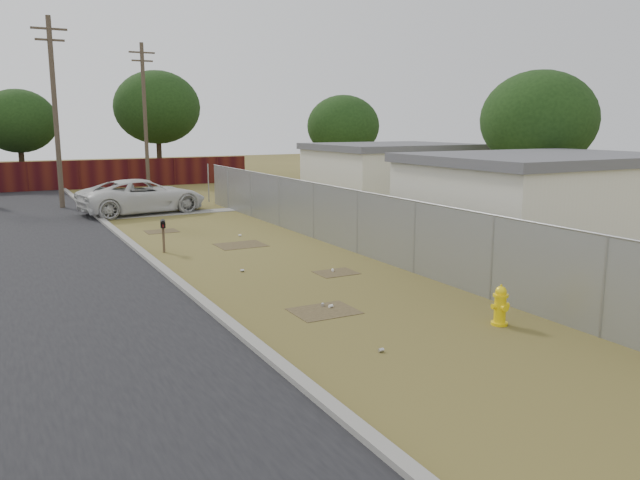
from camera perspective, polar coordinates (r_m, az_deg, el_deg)
ground at (r=18.51m, az=-4.81°, el=-2.14°), size 120.00×120.00×0.00m
street at (r=25.00m, az=-26.88°, el=0.12°), size 15.10×60.00×0.12m
chainlink_fence at (r=20.64m, az=2.00°, el=1.47°), size 0.10×27.06×2.02m
privacy_fence at (r=41.75m, az=-26.57°, el=5.15°), size 30.00×0.12×1.80m
utility_poles at (r=37.44m, az=-23.21°, el=10.73°), size 12.60×8.24×9.00m
houses at (r=26.04m, az=12.32°, el=4.83°), size 9.30×17.24×3.10m
horizon_trees at (r=40.95m, az=-17.19°, el=10.93°), size 33.32×31.94×7.78m
fire_hydrant at (r=13.33m, az=16.16°, el=-5.82°), size 0.40×0.41×0.86m
mailbox at (r=20.47m, az=-14.16°, el=1.18°), size 0.25×0.46×1.05m
pickup_truck at (r=29.79m, az=-15.88°, el=3.89°), size 6.04×3.52×1.58m
scattered_litter at (r=16.20m, az=-1.98°, el=-3.81°), size 2.38×12.36×0.07m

